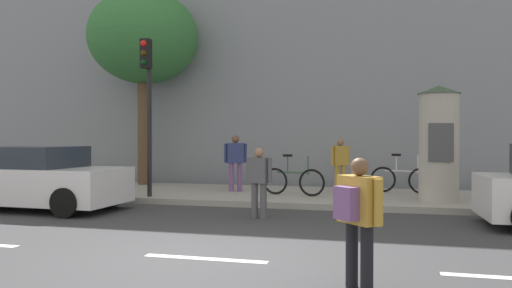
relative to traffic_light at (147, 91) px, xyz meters
name	(u,v)px	position (x,y,z in m)	size (l,w,h in m)	color
ground_plane	(205,259)	(3.49, -5.24, -2.90)	(80.00, 80.00, 0.00)	#38383A
sidewalk_curb	(292,196)	(3.49, 1.76, -2.83)	(36.00, 4.00, 0.15)	#9E9B93
lane_markings	(205,259)	(3.49, -5.24, -2.90)	(25.80, 0.16, 0.01)	silver
building_backdrop	(316,37)	(3.49, 6.76, 2.53)	(36.00, 5.00, 10.87)	gray
traffic_light	(147,91)	(0.00, 0.00, 0.00)	(0.24, 0.45, 4.07)	black
poster_column	(439,143)	(7.21, 0.93, -1.34)	(1.03, 1.03, 2.80)	#B2ADA3
street_tree	(143,38)	(-1.70, 3.13, 2.04)	(3.58, 3.58, 6.35)	brown
pedestrian_near_pole	(358,211)	(5.63, -6.17, -2.03)	(0.54, 0.54, 1.47)	black
pedestrian_with_bag	(259,178)	(3.40, -1.70, -2.05)	(0.58, 0.36, 1.48)	#4C4C51
pedestrian_in_light_jacket	(235,158)	(1.82, 1.86, -1.80)	(0.62, 0.49, 1.60)	#724C84
pedestrian_in_red_top	(340,161)	(4.75, 2.31, -1.88)	(0.50, 0.42, 1.51)	#B78C33
bicycle_leaning	(402,179)	(6.43, 2.56, -2.37)	(1.73, 0.49, 1.09)	black
bicycle_upright	(293,181)	(3.59, 1.29, -2.37)	(1.74, 0.42, 1.09)	black
parked_car_silver	(33,179)	(-2.09, -1.73, -2.18)	(4.33, 2.04, 1.48)	silver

